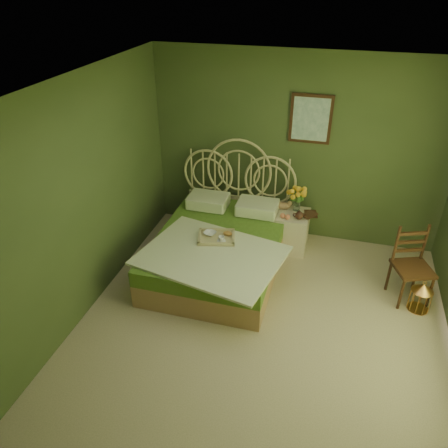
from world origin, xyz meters
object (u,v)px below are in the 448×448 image
(nightstand, at_px, (291,225))
(chair, at_px, (414,260))
(birdcage, at_px, (421,297))
(bed, at_px, (220,246))

(nightstand, height_order, chair, nightstand)
(chair, height_order, birdcage, chair)
(bed, xyz_separation_m, birdcage, (2.47, -0.20, -0.13))
(nightstand, height_order, birdcage, nightstand)
(bed, height_order, birdcage, bed)
(nightstand, bearing_deg, chair, -23.54)
(bed, relative_size, nightstand, 2.35)
(bed, bearing_deg, birdcage, -4.53)
(chair, relative_size, birdcage, 2.53)
(nightstand, bearing_deg, bed, -139.04)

